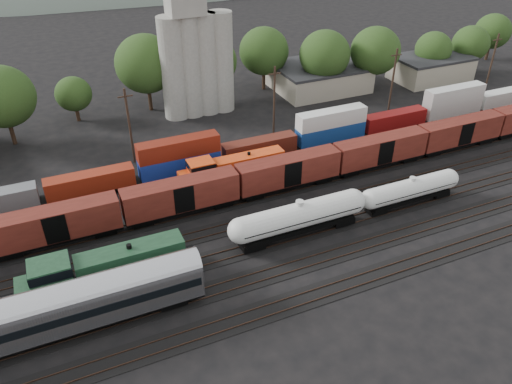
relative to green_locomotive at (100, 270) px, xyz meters
name	(u,v)px	position (x,y,z in m)	size (l,w,h in m)	color
ground	(264,219)	(21.22, 5.00, -2.84)	(600.00, 600.00, 0.00)	black
tracks	(264,218)	(21.22, 5.00, -2.79)	(180.00, 33.20, 0.20)	black
green_locomotive	(100,270)	(0.00, 0.00, 0.00)	(18.97, 3.35, 5.02)	black
tank_car_a	(299,217)	(23.62, 0.00, 0.01)	(18.41, 3.30, 4.83)	silver
tank_car_b	(411,190)	(40.47, 0.00, -0.41)	(15.46, 2.77, 4.05)	silver
passenger_coach	(66,307)	(-3.83, -5.00, 0.78)	(26.22, 3.23, 5.95)	silver
orange_locomotive	(230,168)	(20.54, 15.00, -0.37)	(17.29, 2.88, 4.32)	black
boxcar_string	(237,183)	(19.57, 10.00, 0.28)	(153.60, 2.90, 4.20)	black
container_wall	(197,158)	(17.19, 20.00, -0.47)	(160.00, 2.60, 5.80)	black
grain_silo	(196,53)	(24.51, 41.00, 8.41)	(13.40, 5.00, 29.00)	gray
industrial_sheds	(217,99)	(27.85, 40.25, -0.28)	(119.38, 17.26, 5.10)	#9E937F
tree_band	(179,73)	(21.53, 42.41, 4.90)	(161.58, 20.58, 14.21)	black
utility_poles	(206,112)	(21.22, 27.00, 3.37)	(122.20, 0.36, 12.00)	black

